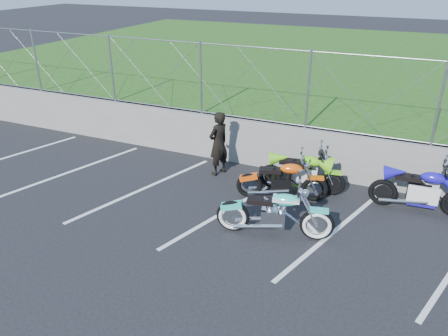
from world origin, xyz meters
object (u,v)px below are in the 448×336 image
at_px(cruiser_turquoise, 276,215).
at_px(person_standing, 218,144).
at_px(naked_orange, 283,182).
at_px(sportbike_blue, 422,192).
at_px(sportbike_green, 303,174).

relative_size(cruiser_turquoise, person_standing, 1.39).
distance_m(cruiser_turquoise, person_standing, 3.23).
xyz_separation_m(naked_orange, sportbike_blue, (3.02, 0.73, 0.03)).
relative_size(naked_orange, sportbike_green, 1.00).
xyz_separation_m(naked_orange, sportbike_green, (0.33, 0.59, 0.01)).
relative_size(cruiser_turquoise, naked_orange, 1.14).
bearing_deg(person_standing, cruiser_turquoise, 67.42).
bearing_deg(person_standing, naked_orange, 92.42).
bearing_deg(cruiser_turquoise, person_standing, 123.42).
bearing_deg(sportbike_blue, cruiser_turquoise, -143.15).
distance_m(sportbike_blue, person_standing, 5.04).
relative_size(naked_orange, sportbike_blue, 0.95).
distance_m(cruiser_turquoise, sportbike_blue, 3.54).
bearing_deg(person_standing, sportbike_green, 108.98).
height_order(sportbike_green, sportbike_blue, sportbike_blue).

